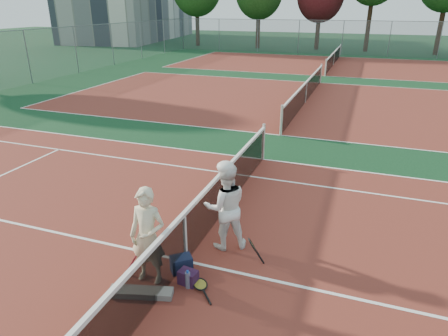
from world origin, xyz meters
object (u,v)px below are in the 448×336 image
(player_a, at_px, (148,236))
(water_bottle, at_px, (188,280))
(racket_spare, at_px, (200,285))
(sports_bag_navy, at_px, (181,264))
(racket_black_held, at_px, (252,252))
(net_main, at_px, (185,237))
(player_b, at_px, (226,207))
(racket_red, at_px, (137,263))
(sports_bag_purple, at_px, (188,277))

(player_a, xyz_separation_m, water_bottle, (0.69, 0.00, -0.69))
(racket_spare, xyz_separation_m, sports_bag_navy, (-0.48, 0.30, 0.10))
(player_a, xyz_separation_m, sports_bag_navy, (0.39, 0.38, -0.70))
(racket_black_held, bearing_deg, net_main, -14.68)
(player_b, distance_m, sports_bag_navy, 1.31)
(player_b, height_order, sports_bag_navy, player_b)
(racket_red, xyz_separation_m, sports_bag_navy, (0.64, 0.38, -0.13))
(net_main, height_order, racket_black_held, net_main)
(racket_spare, bearing_deg, sports_bag_purple, 39.53)
(racket_black_held, distance_m, racket_spare, 1.10)
(water_bottle, bearing_deg, racket_black_held, 49.56)
(net_main, distance_m, racket_spare, 0.90)
(racket_red, distance_m, racket_spare, 1.14)
(player_a, relative_size, water_bottle, 5.63)
(player_a, xyz_separation_m, racket_red, (-0.25, -0.01, -0.58))
(player_b, height_order, sports_bag_purple, player_b)
(sports_bag_purple, bearing_deg, water_bottle, -67.47)
(racket_red, bearing_deg, racket_black_held, 17.75)
(sports_bag_purple, bearing_deg, sports_bag_navy, 132.60)
(racket_black_held, relative_size, sports_bag_purple, 1.77)
(racket_spare, height_order, sports_bag_navy, sports_bag_navy)
(water_bottle, bearing_deg, player_a, -179.93)
(sports_bag_purple, xyz_separation_m, water_bottle, (0.04, -0.10, 0.03))
(net_main, xyz_separation_m, sports_bag_purple, (0.29, -0.55, -0.39))
(player_a, relative_size, sports_bag_navy, 4.66)
(player_b, bearing_deg, racket_black_held, 117.36)
(racket_black_held, height_order, sports_bag_purple, racket_black_held)
(player_a, bearing_deg, water_bottle, -3.27)
(racket_red, height_order, water_bottle, racket_red)
(racket_red, height_order, racket_spare, racket_red)
(racket_red, relative_size, water_bottle, 1.79)
(sports_bag_purple, bearing_deg, racket_spare, -6.72)
(water_bottle, bearing_deg, net_main, 117.35)
(net_main, bearing_deg, racket_spare, -47.94)
(player_a, distance_m, sports_bag_purple, 0.97)
(net_main, height_order, racket_spare, net_main)
(sports_bag_navy, distance_m, sports_bag_purple, 0.38)
(player_a, bearing_deg, racket_black_held, 29.15)
(player_b, xyz_separation_m, racket_black_held, (0.65, -0.43, -0.57))
(racket_spare, distance_m, sports_bag_navy, 0.58)
(racket_black_held, height_order, racket_spare, racket_black_held)
(player_a, distance_m, player_b, 1.62)
(racket_red, height_order, sports_bag_navy, racket_red)
(player_a, bearing_deg, racket_spare, 1.49)
(player_b, height_order, racket_black_held, player_b)
(water_bottle, bearing_deg, racket_spare, 21.53)
(racket_black_held, bearing_deg, player_b, -62.73)
(net_main, bearing_deg, player_b, 55.58)
(racket_red, relative_size, sports_bag_purple, 1.76)
(net_main, height_order, sports_bag_navy, net_main)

